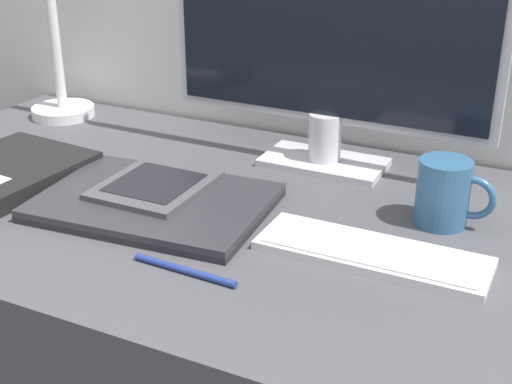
# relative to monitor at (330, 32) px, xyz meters

# --- Properties ---
(monitor) EXTENTS (0.55, 0.11, 0.42)m
(monitor) POSITION_rel_monitor_xyz_m (0.00, 0.00, 0.00)
(monitor) COLOR silver
(monitor) RESTS_ON desk
(keyboard) EXTENTS (0.30, 0.10, 0.01)m
(keyboard) POSITION_rel_monitor_xyz_m (0.17, -0.27, -0.22)
(keyboard) COLOR silver
(keyboard) RESTS_ON desk
(laptop) EXTENTS (0.35, 0.26, 0.02)m
(laptop) POSITION_rel_monitor_xyz_m (-0.16, -0.27, -0.21)
(laptop) COLOR #232328
(laptop) RESTS_ON desk
(ereader) EXTENTS (0.15, 0.17, 0.01)m
(ereader) POSITION_rel_monitor_xyz_m (-0.18, -0.24, -0.20)
(ereader) COLOR #4C4C51
(ereader) RESTS_ON laptop
(coffee_mug) EXTENTS (0.11, 0.07, 0.10)m
(coffee_mug) POSITION_rel_monitor_xyz_m (0.23, -0.13, -0.18)
(coffee_mug) COLOR #336089
(coffee_mug) RESTS_ON desk
(pen) EXTENTS (0.15, 0.01, 0.01)m
(pen) POSITION_rel_monitor_xyz_m (-0.03, -0.41, -0.22)
(pen) COLOR navy
(pen) RESTS_ON desk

